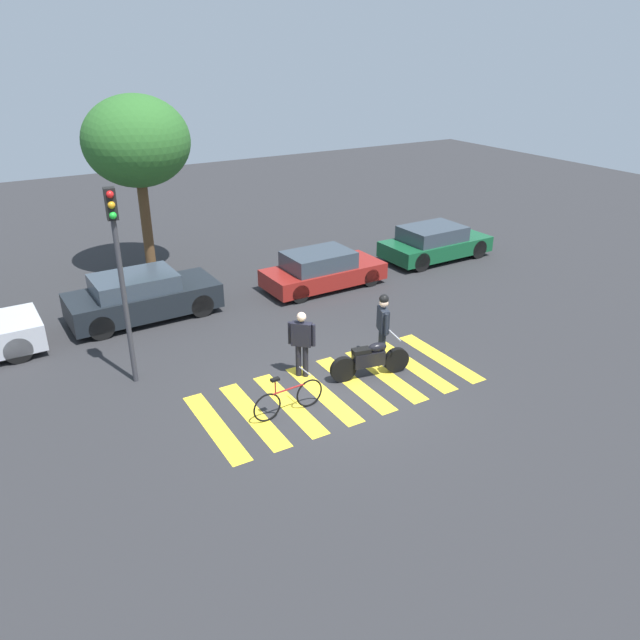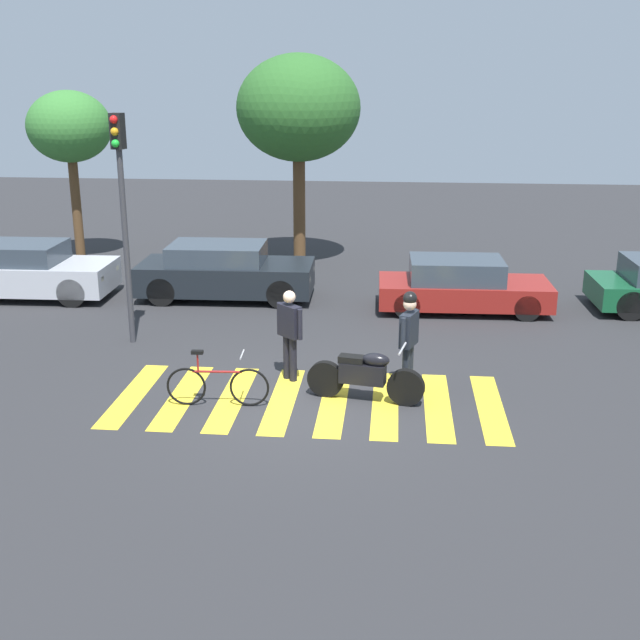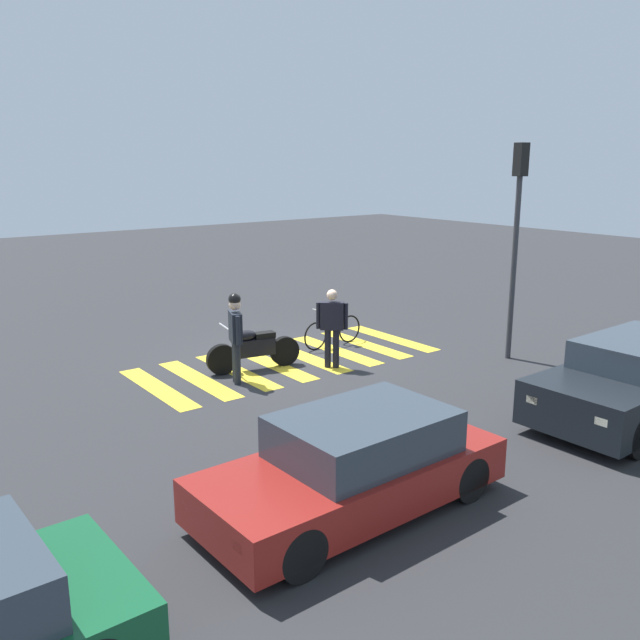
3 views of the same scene
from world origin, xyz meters
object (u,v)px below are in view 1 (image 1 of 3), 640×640
Objects in this scene: officer_by_motorcycle at (302,340)px; car_maroon_wagon at (322,270)px; car_black_suv at (142,297)px; car_green_compact at (435,243)px; police_motorcycle at (370,360)px; traffic_light_pole at (119,259)px; officer_on_foot at (383,322)px; leaning_bicycle at (288,399)px.

car_maroon_wagon is at bearing 54.63° from officer_by_motorcycle.
car_maroon_wagon is at bearing -5.23° from car_black_suv.
car_maroon_wagon is (5.91, -0.54, -0.08)m from car_black_suv.
car_black_suv is 1.04× the size of car_green_compact.
traffic_light_pole is (-5.08, 2.72, 2.69)m from police_motorcycle.
officer_by_motorcycle is 0.41× the size of car_green_compact.
police_motorcycle is 0.47× the size of car_black_suv.
police_motorcycle is at bearing -109.69° from car_maroon_wagon.
car_maroon_wagon is (1.34, 5.29, -0.48)m from officer_on_foot.
traffic_light_pole is (-5.82, 2.18, 2.07)m from officer_on_foot.
car_black_suv is at bearing 174.77° from car_maroon_wagon.
car_black_suv is (-3.83, 6.37, 0.22)m from police_motorcycle.
car_green_compact is 0.89× the size of traffic_light_pole.
officer_on_foot is 5.48m from car_maroon_wagon.
leaning_bicycle is at bearing -162.97° from officer_on_foot.
officer_by_motorcycle reaches higher than car_green_compact.
officer_by_motorcycle is 0.42× the size of car_maroon_wagon.
leaning_bicycle is 6.96m from car_black_suv.
car_maroon_wagon is (4.60, 6.29, 0.23)m from leaning_bicycle.
officer_on_foot is (0.75, 0.54, 0.62)m from police_motorcycle.
police_motorcycle is at bearing -139.46° from car_green_compact.
police_motorcycle reaches higher than leaning_bicycle.
officer_on_foot is at bearing -8.76° from officer_by_motorcycle.
officer_on_foot is 0.42× the size of car_black_suv.
leaning_bicycle is 7.80m from car_maroon_wagon.
leaning_bicycle is at bearing -79.12° from car_black_suv.
car_green_compact is 13.11m from traffic_light_pole.
leaning_bicycle is at bearing -169.59° from police_motorcycle.
officer_by_motorcycle is at bearing 50.89° from leaning_bicycle.
police_motorcycle is at bearing -144.25° from officer_on_foot.
officer_on_foot is 2.20m from officer_by_motorcycle.
police_motorcycle is at bearing -31.38° from officer_by_motorcycle.
car_green_compact is (7.29, 6.24, 0.16)m from police_motorcycle.
car_black_suv is 5.94m from car_maroon_wagon.
traffic_light_pole is at bearing 128.84° from leaning_bicycle.
car_maroon_wagon is 0.87× the size of traffic_light_pole.
police_motorcycle is 0.50× the size of car_maroon_wagon.
car_maroon_wagon is 5.22m from car_green_compact.
car_green_compact is (11.12, -0.13, -0.06)m from car_black_suv.
officer_on_foot reaches higher than car_maroon_wagon.
car_maroon_wagon is at bearing -175.49° from car_green_compact.
officer_by_motorcycle is (-2.18, 0.34, -0.10)m from officer_on_foot.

